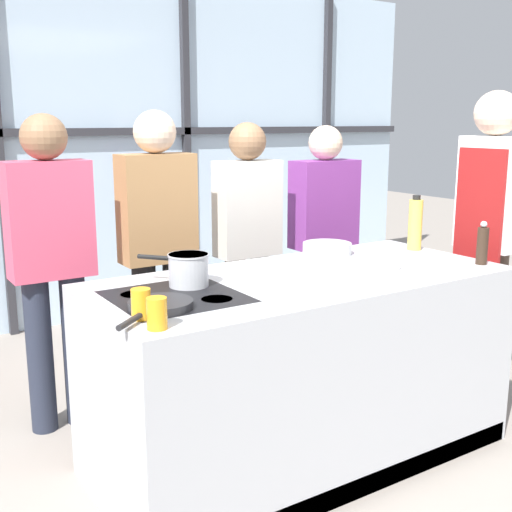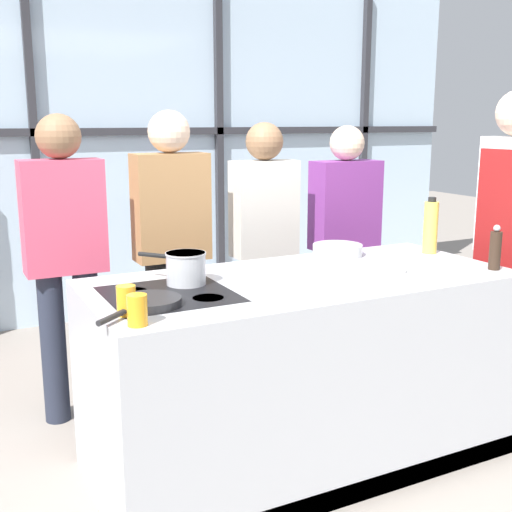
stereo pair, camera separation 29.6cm
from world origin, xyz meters
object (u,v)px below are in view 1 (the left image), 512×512
at_px(spectator_far_right, 324,232).
at_px(frying_pan, 160,305).
at_px(white_plate, 375,266).
at_px(pepper_grinder, 482,245).
at_px(spectator_center_right, 248,236).
at_px(juice_glass_far, 141,304).
at_px(oil_bottle, 415,224).
at_px(spectator_far_left, 52,254).
at_px(mixing_bowl, 327,248).
at_px(juice_glass_near, 157,313).
at_px(chef, 488,221).
at_px(spectator_center_left, 158,240).
at_px(saucepan, 188,269).

xyz_separation_m(spectator_far_right, frying_pan, (-1.69, -1.09, 0.04)).
relative_size(white_plate, pepper_grinder, 1.12).
xyz_separation_m(spectator_center_right, white_plate, (0.10, -1.02, -0.00)).
relative_size(frying_pan, pepper_grinder, 1.74).
distance_m(spectator_far_right, frying_pan, 2.01).
bearing_deg(juice_glass_far, oil_bottle, 11.44).
relative_size(spectator_far_left, pepper_grinder, 7.54).
distance_m(frying_pan, mixing_bowl, 1.29).
distance_m(white_plate, pepper_grinder, 0.57).
xyz_separation_m(white_plate, oil_bottle, (0.50, 0.21, 0.14)).
relative_size(mixing_bowl, pepper_grinder, 1.20).
xyz_separation_m(juice_glass_near, juice_glass_far, (0.00, 0.14, 0.00)).
height_order(chef, mixing_bowl, chef).
bearing_deg(white_plate, spectator_center_left, 124.46).
bearing_deg(juice_glass_far, spectator_center_right, 44.37).
bearing_deg(spectator_center_left, pepper_grinder, 133.91).
relative_size(spectator_center_left, mixing_bowl, 6.35).
distance_m(oil_bottle, juice_glass_far, 1.83).
bearing_deg(juice_glass_near, saucepan, 52.56).
height_order(spectator_far_left, juice_glass_far, spectator_far_left).
xyz_separation_m(saucepan, juice_glass_near, (-0.36, -0.47, -0.02)).
relative_size(spectator_far_left, oil_bottle, 5.41).
distance_m(spectator_far_left, spectator_center_left, 0.60).
height_order(spectator_center_right, mixing_bowl, spectator_center_right).
height_order(spectator_center_right, saucepan, spectator_center_right).
bearing_deg(frying_pan, chef, 3.76).
height_order(spectator_far_right, saucepan, spectator_far_right).
height_order(spectator_center_left, juice_glass_far, spectator_center_left).
xyz_separation_m(spectator_center_right, pepper_grinder, (0.61, -1.25, 0.09)).
xyz_separation_m(chef, spectator_far_right, (-0.44, 0.95, -0.16)).
bearing_deg(spectator_center_left, mixing_bowl, 138.34).
bearing_deg(spectator_far_right, spectator_center_right, 0.00).
bearing_deg(spectator_center_right, mixing_bowl, 100.11).
bearing_deg(chef, mixing_bowl, 70.85).
xyz_separation_m(spectator_center_right, juice_glass_far, (-1.20, -1.17, 0.04)).
xyz_separation_m(frying_pan, mixing_bowl, (1.20, 0.46, 0.02)).
bearing_deg(juice_glass_near, juice_glass_far, 90.00).
bearing_deg(white_plate, spectator_far_right, 64.07).
bearing_deg(juice_glass_near, spectator_far_right, 36.13).
bearing_deg(juice_glass_near, spectator_center_right, 47.60).
bearing_deg(juice_glass_far, frying_pan, 35.61).
bearing_deg(spectator_center_left, chef, 149.75).
relative_size(frying_pan, mixing_bowl, 1.45).
xyz_separation_m(oil_bottle, pepper_grinder, (0.01, -0.45, -0.05)).
xyz_separation_m(mixing_bowl, oil_bottle, (0.49, -0.17, 0.11)).
height_order(spectator_far_left, pepper_grinder, spectator_far_left).
xyz_separation_m(spectator_far_left, pepper_grinder, (1.81, -1.25, 0.06)).
relative_size(spectator_far_left, mixing_bowl, 6.27).
height_order(mixing_bowl, juice_glass_far, juice_glass_far).
height_order(spectator_far_right, juice_glass_near, spectator_far_right).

